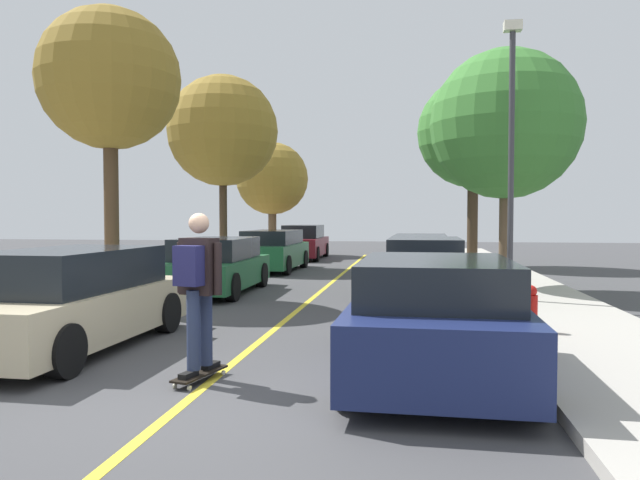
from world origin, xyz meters
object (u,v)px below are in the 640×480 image
Objects in this scene: parked_car_left_farthest at (304,243)px; streetlamp at (511,142)px; parked_car_right_near at (424,271)px; parked_car_left_near at (216,266)px; street_tree_left_near at (223,131)px; skateboard at (200,374)px; skateboarder at (198,282)px; street_tree_left_nearest at (110,80)px; street_tree_right_near at (473,133)px; fire_hydrant at (531,309)px; parked_car_left_far at (273,250)px; parked_car_right_nearest at (435,317)px; parked_car_left_nearest at (69,300)px; parked_car_right_far at (420,255)px; street_tree_right_nearest at (505,125)px; street_tree_left_far at (272,179)px.

parked_car_left_farthest is 0.82× the size of streetlamp.
streetlamp is at bearing -62.90° from parked_car_left_farthest.
parked_car_right_near is at bearing -68.87° from parked_car_left_farthest.
parked_car_left_near is at bearing 168.89° from parked_car_right_near.
street_tree_left_near is (-7.03, 7.71, 4.28)m from parked_car_right_near.
skateboarder reaches higher than skateboard.
street_tree_left_nearest reaches higher than parked_car_left_near.
street_tree_right_near is 9.97× the size of fire_hydrant.
street_tree_right_near is (9.02, 2.17, 0.06)m from street_tree_left_near.
parked_car_left_far reaches higher than parked_car_left_near.
parked_car_left_near is 0.97× the size of parked_car_left_far.
street_tree_left_nearest is (-7.03, 5.57, 4.26)m from parked_car_right_nearest.
parked_car_left_nearest reaches higher than fire_hydrant.
parked_car_left_near is 8.03m from skateboard.
street_tree_left_near is 9.75× the size of fire_hydrant.
parked_car_right_nearest is at bearing 15.02° from skateboarder.
street_tree_right_near reaches higher than parked_car_left_nearest.
parked_car_left_farthest is 1.13× the size of parked_car_right_nearest.
parked_car_left_nearest reaches higher than parked_car_left_far.
parked_car_left_farthest is at bearing 96.95° from skateboard.
parked_car_left_farthest is at bearing 81.62° from street_tree_left_nearest.
parked_car_right_nearest is at bearing -75.15° from parked_car_left_farthest.
street_tree_right_near reaches higher than parked_car_left_farthest.
street_tree_left_nearest reaches higher than fire_hydrant.
parked_car_left_near is at bearing -90.01° from parked_car_left_far.
street_tree_left_near is 3.78× the size of skateboarder.
street_tree_left_nearest is 10.19m from fire_hydrant.
parked_car_right_far is at bearing -53.36° from parked_car_left_farthest.
street_tree_right_near is (7.03, 15.22, 4.32)m from parked_car_left_nearest.
fire_hydrant is at bearing 55.97° from parked_car_right_nearest.
streetlamp is (0.25, 3.52, 2.93)m from fire_hydrant.
skateboard is at bearing -83.05° from parked_car_left_farthest.
parked_car_right_far is at bearing 46.29° from parked_car_left_near.
street_tree_right_nearest reaches higher than parked_car_right_far.
street_tree_left_far is at bearing 101.22° from skateboarder.
parked_car_right_near is 0.61× the size of street_tree_left_near.
street_tree_right_nearest is 0.84× the size of street_tree_right_near.
streetlamp is at bearing 36.93° from parked_car_left_nearest.
parked_car_left_near is at bearing -90.00° from parked_car_left_farthest.
parked_car_left_far is 13.95m from skateboard.
parked_car_left_far is at bearing 125.49° from parked_car_right_near.
street_tree_right_nearest is at bearing -64.18° from parked_car_right_far.
parked_car_left_near is 7.93m from street_tree_right_nearest.
street_tree_left_far reaches higher than parked_car_left_near.
parked_car_left_near is 7.31m from parked_car_right_far.
streetlamp is at bearing -7.35° from parked_car_right_near.
parked_car_right_far is 6.77× the size of fire_hydrant.
parked_car_right_near is 0.88× the size of parked_car_right_far.
street_tree_right_near reaches higher than skateboarder.
parked_car_left_farthest is 0.73× the size of street_tree_left_nearest.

